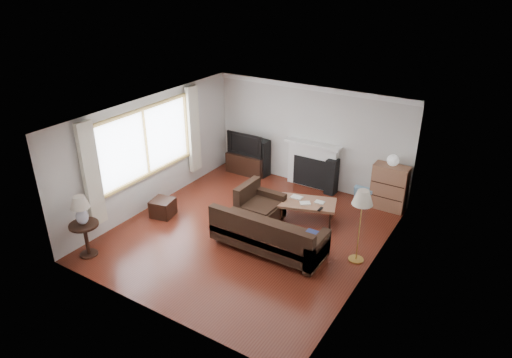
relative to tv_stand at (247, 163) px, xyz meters
The scene contains 17 objects.
room 3.13m from the tv_stand, 56.75° to the right, with size 5.10×5.60×2.54m.
window 3.09m from the tv_stand, 107.06° to the right, with size 0.12×2.74×1.54m, color olive.
curtain_near 4.42m from the tv_stand, 100.42° to the right, with size 0.10×0.35×2.10m, color #EAE7CC.
curtain_far 1.80m from the tv_stand, 123.64° to the right, with size 0.10×0.35×2.10m, color #EAE7CC.
fireplace 1.81m from the tv_stand, ahead, with size 1.40×0.26×1.15m, color white.
tv_stand is the anchor object (origin of this frame).
television 0.56m from the tv_stand, ahead, with size 1.03×0.14×0.59m, color black.
speaker_left 0.49m from the tv_stand, ahead, with size 0.27×0.32×0.96m, color black.
speaker_right 2.35m from the tv_stand, ahead, with size 0.24×0.29×0.87m, color black.
bookshelf 3.72m from the tv_stand, ahead, with size 0.76×0.36×1.04m, color #8C5A41.
globe_lamp 3.82m from the tv_stand, ahead, with size 0.25×0.25×0.25m, color white.
sectional_sofa 3.60m from the tv_stand, 50.65° to the right, with size 2.38×1.74×0.77m, color black.
coffee_table 2.81m from the tv_stand, 30.51° to the right, with size 1.20×0.65×0.47m, color brown.
footstool 2.89m from the tv_stand, 96.74° to the right, with size 0.45×0.45×0.38m, color black.
floor_lamp 4.47m from the tv_stand, 30.00° to the right, with size 0.37×0.37×1.45m, color #BE9241.
side_table 4.76m from the tv_stand, 96.31° to the right, with size 0.54×0.54×0.67m, color black.
table_lamp 4.81m from the tv_stand, 96.31° to the right, with size 0.35×0.35×0.56m, color silver.
Camera 1 is at (4.35, -6.69, 5.01)m, focal length 32.00 mm.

